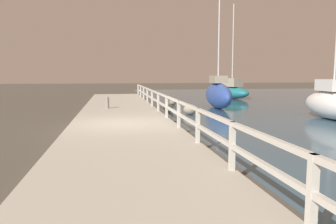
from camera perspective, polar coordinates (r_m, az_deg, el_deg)
The scene contains 10 objects.
ground_plane at distance 12.11m, azimuth -7.83°, elevation -3.04°, with size 120.00×120.00×0.00m, color #4C473D.
dock_walkway at distance 12.09m, azimuth -7.83°, elevation -2.52°, with size 3.84×36.00×0.22m.
railing at distance 12.19m, azimuth 0.71°, elevation 1.11°, with size 0.10×32.50×0.92m.
boulder_upstream at distance 21.34m, azimuth 0.79°, elevation 1.67°, with size 0.46×0.42×0.35m.
boulder_downstream at distance 17.38m, azimuth 0.02°, elevation 0.65°, with size 0.56×0.50×0.42m.
boulder_near_dock at distance 16.34m, azimuth 3.90°, elevation 0.43°, with size 0.69×0.62×0.52m.
mooring_bollard at distance 17.48m, azimuth -10.55°, elevation 1.66°, with size 0.21×0.21×0.63m.
sailboat_white at distance 16.38m, azimuth 26.80°, elevation 1.40°, with size 1.88×4.26×5.37m.
sailboat_blue at distance 19.63m, azimuth 8.69°, elevation 3.11°, with size 1.48×4.98×8.31m.
sailboat_teal at distance 27.43m, azimuth 11.08°, elevation 3.70°, with size 2.66×3.92×7.58m.
Camera 1 is at (-0.37, -11.93, 2.02)m, focal length 35.00 mm.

